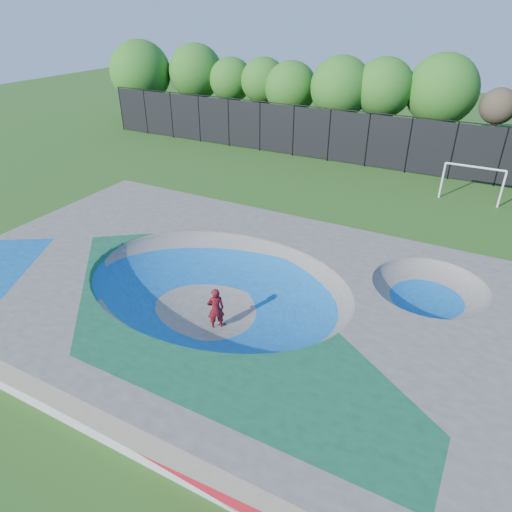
% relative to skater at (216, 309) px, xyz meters
% --- Properties ---
extents(ground, '(120.00, 120.00, 0.00)m').
position_rel_skater_xyz_m(ground, '(-0.57, 1.00, -0.89)').
color(ground, '#255116').
rests_on(ground, ground).
extents(skate_deck, '(22.00, 14.00, 1.50)m').
position_rel_skater_xyz_m(skate_deck, '(-0.57, 1.00, -0.14)').
color(skate_deck, gray).
rests_on(skate_deck, ground).
extents(skater, '(0.77, 0.76, 1.79)m').
position_rel_skater_xyz_m(skater, '(0.00, 0.00, 0.00)').
color(skater, red).
rests_on(skater, ground).
extents(skateboard, '(0.65, 0.75, 0.05)m').
position_rel_skater_xyz_m(skateboard, '(0.00, 0.00, -0.87)').
color(skateboard, black).
rests_on(skateboard, ground).
extents(soccer_goal, '(3.54, 0.12, 2.34)m').
position_rel_skater_xyz_m(soccer_goal, '(7.17, 18.07, 0.73)').
color(soccer_goal, white).
rests_on(soccer_goal, ground).
extents(fence, '(48.09, 0.09, 4.04)m').
position_rel_skater_xyz_m(fence, '(-0.57, 22.00, 1.20)').
color(fence, black).
rests_on(fence, ground).
extents(treeline, '(53.45, 7.92, 8.10)m').
position_rel_skater_xyz_m(treeline, '(0.16, 26.78, 4.08)').
color(treeline, '#413320').
rests_on(treeline, ground).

